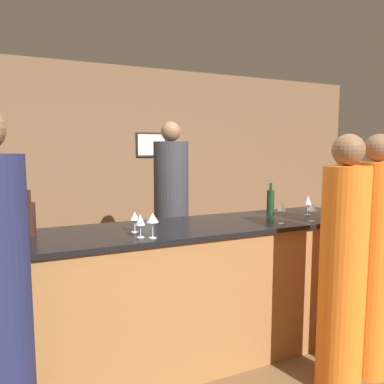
% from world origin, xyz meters
% --- Properties ---
extents(ground_plane, '(14.00, 14.00, 0.00)m').
position_xyz_m(ground_plane, '(0.00, 0.00, 0.00)').
color(ground_plane, brown).
extents(back_wall, '(8.00, 0.08, 2.80)m').
position_xyz_m(back_wall, '(0.00, 2.46, 1.40)').
color(back_wall, brown).
rests_on(back_wall, ground_plane).
extents(bar_counter, '(3.21, 0.76, 1.10)m').
position_xyz_m(bar_counter, '(0.00, 0.00, 0.55)').
color(bar_counter, '#996638').
rests_on(bar_counter, ground_plane).
extents(bartender, '(0.35, 0.35, 1.97)m').
position_xyz_m(bartender, '(0.22, 0.90, 0.92)').
color(bartender, '#2D2D33').
rests_on(bartender, ground_plane).
extents(guest_0, '(0.31, 0.31, 1.80)m').
position_xyz_m(guest_0, '(0.82, -0.78, 0.84)').
color(guest_0, orange).
rests_on(guest_0, ground_plane).
extents(guest_1, '(0.31, 0.31, 1.80)m').
position_xyz_m(guest_1, '(1.19, -0.72, 0.85)').
color(guest_1, orange).
rests_on(guest_1, ground_plane).
extents(wine_bottle_0, '(0.08, 0.08, 0.32)m').
position_xyz_m(wine_bottle_0, '(-1.12, 0.13, 1.22)').
color(wine_bottle_0, black).
rests_on(wine_bottle_0, bar_counter).
extents(wine_bottle_1, '(0.07, 0.07, 0.29)m').
position_xyz_m(wine_bottle_1, '(0.92, 0.19, 1.21)').
color(wine_bottle_1, '#19381E').
rests_on(wine_bottle_1, bar_counter).
extents(wine_bottle_2, '(0.07, 0.07, 0.33)m').
position_xyz_m(wine_bottle_2, '(1.32, -0.21, 1.23)').
color(wine_bottle_2, '#19381E').
rests_on(wine_bottle_2, bar_counter).
extents(wine_glass_0, '(0.07, 0.07, 0.16)m').
position_xyz_m(wine_glass_0, '(-0.44, -0.23, 1.22)').
color(wine_glass_0, silver).
rests_on(wine_glass_0, bar_counter).
extents(wine_glass_2, '(0.08, 0.08, 0.16)m').
position_xyz_m(wine_glass_2, '(1.00, -0.28, 1.22)').
color(wine_glass_2, silver).
rests_on(wine_glass_2, bar_counter).
extents(wine_glass_3, '(0.07, 0.07, 0.18)m').
position_xyz_m(wine_glass_3, '(0.71, -0.25, 1.24)').
color(wine_glass_3, silver).
rests_on(wine_glass_3, bar_counter).
extents(wine_glass_4, '(0.07, 0.07, 0.15)m').
position_xyz_m(wine_glass_4, '(-0.44, -0.06, 1.21)').
color(wine_glass_4, silver).
rests_on(wine_glass_4, bar_counter).
extents(wine_glass_5, '(0.06, 0.06, 0.17)m').
position_xyz_m(wine_glass_5, '(1.18, -0.02, 1.23)').
color(wine_glass_5, silver).
rests_on(wine_glass_5, bar_counter).
extents(wine_glass_7, '(0.08, 0.08, 0.17)m').
position_xyz_m(wine_glass_7, '(-0.37, -0.28, 1.24)').
color(wine_glass_7, silver).
rests_on(wine_glass_7, bar_counter).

